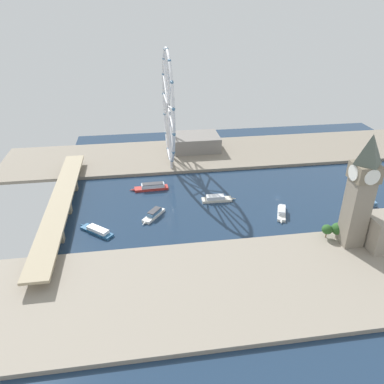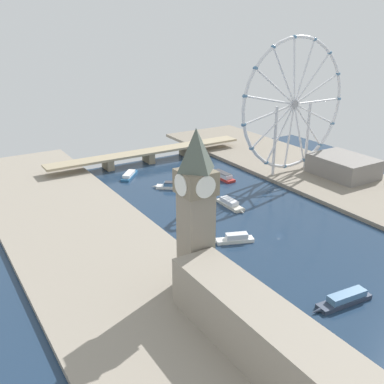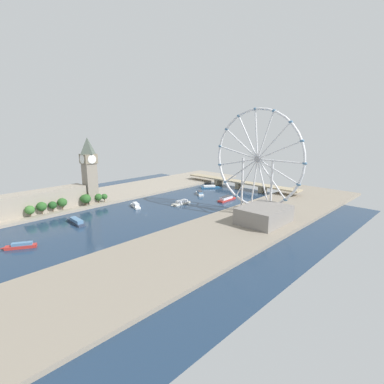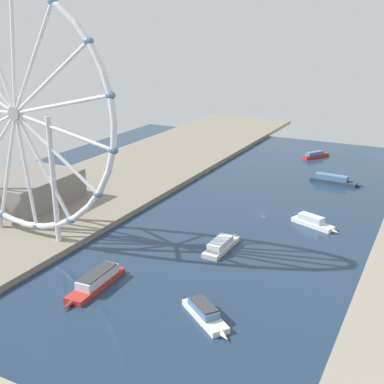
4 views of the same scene
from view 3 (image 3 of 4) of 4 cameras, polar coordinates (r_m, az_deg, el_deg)
name	(u,v)px [view 3 (image 3 of 4)]	position (r m, az deg, el deg)	size (l,w,h in m)	color
ground_plane	(146,213)	(354.94, -8.42, -3.85)	(382.11, 382.11, 0.00)	#1E334C
riverbank_left	(97,197)	(440.21, -17.06, -0.80)	(90.00, 520.00, 3.00)	gray
riverbank_right	(220,235)	(282.95, 5.20, -7.84)	(90.00, 520.00, 3.00)	gray
clock_tower	(89,169)	(395.78, -18.33, 3.95)	(16.91, 16.91, 79.58)	gray
parliament_block	(32,202)	(381.30, -27.24, -1.72)	(22.00, 116.52, 23.28)	gray
tree_row_embankment	(69,202)	(382.14, -21.60, -1.69)	(13.13, 96.22, 13.80)	#513823
ferris_wheel	(257,160)	(348.26, 11.91, 5.85)	(110.15, 3.20, 112.48)	silver
riverside_hall	(264,215)	(315.69, 13.06, -4.08)	(38.70, 50.65, 16.15)	gray
river_bridge	(239,183)	(483.71, 8.70, 1.69)	(194.11, 17.46, 11.21)	tan
tour_boat_0	(136,205)	(380.92, -10.30, -2.42)	(26.64, 14.11, 5.48)	white
tour_boat_1	(76,221)	(336.81, -20.51, -5.07)	(35.09, 9.38, 5.42)	#2D384C
tour_boat_2	(210,187)	(481.28, 3.36, 0.93)	(25.03, 27.43, 4.37)	#235684
tour_boat_3	(181,203)	(387.74, -2.01, -1.96)	(8.29, 30.20, 5.03)	beige
tour_boat_4	(20,246)	(292.84, -28.98, -8.64)	(17.43, 25.63, 4.84)	#B22D28
tour_boat_5	(227,199)	(408.11, 6.37, -1.22)	(9.22, 35.74, 5.85)	#B22D28
tour_boat_6	(200,193)	(438.58, 1.43, -0.19)	(24.91, 20.13, 5.40)	white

